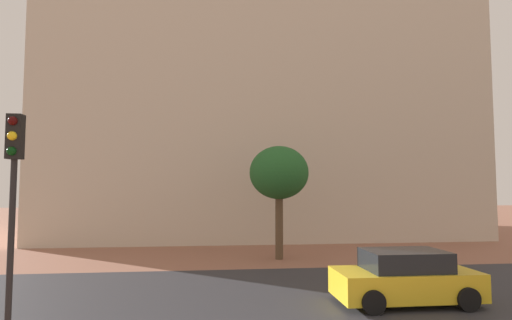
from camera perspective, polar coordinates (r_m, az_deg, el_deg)
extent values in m
plane|color=#93604C|center=(15.44, -1.37, -16.33)|extent=(120.00, 120.00, 0.00)
cube|color=#2D2D33|center=(13.64, -0.66, -17.98)|extent=(120.00, 7.62, 0.00)
cube|color=beige|center=(32.71, 0.27, 5.73)|extent=(28.50, 15.87, 17.64)
cube|color=beige|center=(34.03, 0.51, 14.61)|extent=(5.57, 5.57, 28.30)
cylinder|color=beige|center=(28.12, -25.38, 11.59)|extent=(2.80, 2.80, 21.32)
cylinder|color=beige|center=(31.31, 26.04, 10.00)|extent=(2.80, 2.80, 21.29)
cube|color=gold|center=(13.08, 20.00, -15.83)|extent=(4.03, 1.81, 0.78)
cube|color=black|center=(12.95, 19.93, -12.93)|extent=(2.26, 1.59, 0.57)
cylinder|color=black|center=(11.80, 15.98, -18.47)|extent=(0.64, 0.22, 0.64)
cylinder|color=black|center=(13.45, 12.93, -16.69)|extent=(0.64, 0.22, 0.64)
cylinder|color=black|center=(13.01, 27.37, -16.80)|extent=(0.64, 0.22, 0.64)
cylinder|color=black|center=(14.51, 23.27, -15.52)|extent=(0.64, 0.22, 0.64)
cylinder|color=black|center=(9.56, -30.96, -11.59)|extent=(0.12, 0.12, 3.89)
cube|color=black|center=(9.52, -30.45, 2.81)|extent=(0.28, 0.24, 0.90)
sphere|color=#390606|center=(9.44, -30.70, 4.71)|extent=(0.18, 0.18, 0.18)
sphere|color=yellow|center=(9.40, -30.77, 2.90)|extent=(0.18, 0.18, 0.18)
sphere|color=#06330C|center=(9.38, -30.83, 1.08)|extent=(0.18, 0.18, 0.18)
cylinder|color=brown|center=(19.58, 3.24, -9.35)|extent=(0.36, 0.36, 2.94)
ellipsoid|color=#235B28|center=(19.51, 3.21, -1.75)|extent=(2.81, 2.81, 2.53)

